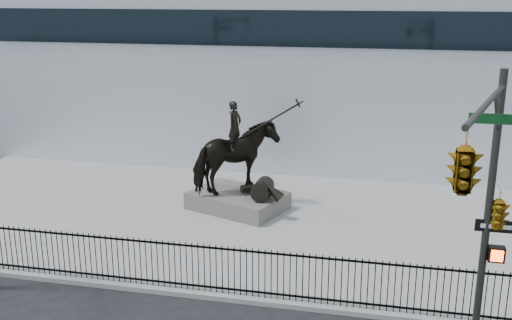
# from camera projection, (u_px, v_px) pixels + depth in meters

# --- Properties ---
(ground) EXTENTS (120.00, 120.00, 0.00)m
(ground) POSITION_uv_depth(u_px,v_px,m) (205.00, 319.00, 16.35)
(ground) COLOR black
(ground) RESTS_ON ground
(plaza) EXTENTS (30.00, 12.00, 0.15)m
(plaza) POSITION_uv_depth(u_px,v_px,m) (259.00, 223.00, 22.90)
(plaza) COLOR gray
(plaza) RESTS_ON ground
(building) EXTENTS (44.00, 14.00, 9.00)m
(building) POSITION_uv_depth(u_px,v_px,m) (307.00, 66.00, 33.89)
(building) COLOR white
(building) RESTS_ON ground
(picket_fence) EXTENTS (22.10, 0.10, 1.50)m
(picket_fence) POSITION_uv_depth(u_px,v_px,m) (217.00, 269.00, 17.27)
(picket_fence) COLOR black
(picket_fence) RESTS_ON plaza
(statue_plinth) EXTENTS (4.22, 3.56, 0.67)m
(statue_plinth) POSITION_uv_depth(u_px,v_px,m) (238.00, 201.00, 24.10)
(statue_plinth) COLOR #595651
(statue_plinth) RESTS_ON plaza
(equestrian_statue) EXTENTS (4.33, 3.50, 3.89)m
(equestrian_statue) POSITION_uv_depth(u_px,v_px,m) (239.00, 159.00, 23.58)
(equestrian_statue) COLOR black
(equestrian_statue) RESTS_ON statue_plinth
(traffic_signal_right) EXTENTS (2.17, 6.86, 7.00)m
(traffic_signal_right) POSITION_uv_depth(u_px,v_px,m) (483.00, 191.00, 11.79)
(traffic_signal_right) COLOR #262A24
(traffic_signal_right) RESTS_ON ground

